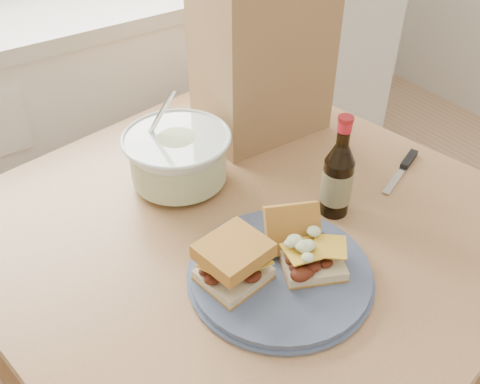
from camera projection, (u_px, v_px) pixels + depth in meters
cabinet_run at (84, 132)px, 1.82m from camera, size 2.50×0.64×0.94m
dining_table at (245, 261)px, 1.09m from camera, size 1.07×1.07×0.78m
plate at (280, 273)px, 0.89m from camera, size 0.30×0.30×0.02m
sandwich_left at (234, 261)px, 0.85m from camera, size 0.12×0.11×0.08m
sandwich_right at (306, 247)px, 0.89m from camera, size 0.13×0.17×0.08m
coleslaw_bowl at (178, 160)px, 1.07m from camera, size 0.22×0.22×0.22m
beer_bottle at (338, 178)px, 0.99m from camera, size 0.06×0.06×0.21m
knife at (406, 164)px, 1.15m from camera, size 0.17×0.08×0.01m
paper_bag at (263, 56)px, 1.16m from camera, size 0.28×0.19×0.36m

